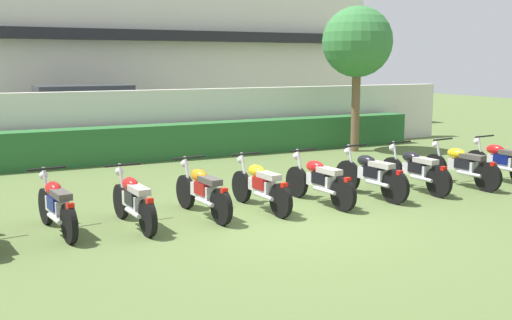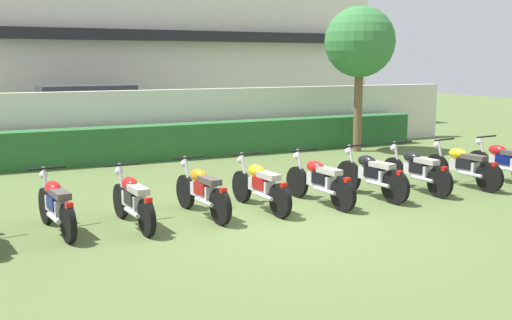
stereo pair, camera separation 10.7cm
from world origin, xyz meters
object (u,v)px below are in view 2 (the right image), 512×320
(motorcycle_in_row_3, at_px, (133,199))
(motorcycle_in_row_6, at_px, (319,180))
(parked_car, at_px, (93,117))
(motorcycle_in_row_8, at_px, (416,170))
(motorcycle_in_row_4, at_px, (202,190))
(motorcycle_in_row_9, at_px, (462,166))
(motorcycle_in_row_5, at_px, (260,185))
(tree_near_inspector, at_px, (360,43))
(motorcycle_in_row_10, at_px, (502,162))
(motorcycle_in_row_7, at_px, (371,174))
(motorcycle_in_row_2, at_px, (56,204))

(motorcycle_in_row_3, bearing_deg, motorcycle_in_row_6, -94.63)
(parked_car, bearing_deg, motorcycle_in_row_3, -97.50)
(parked_car, relative_size, motorcycle_in_row_8, 2.39)
(motorcycle_in_row_4, bearing_deg, motorcycle_in_row_8, -96.92)
(motorcycle_in_row_4, xyz_separation_m, motorcycle_in_row_9, (5.73, -0.10, -0.00))
(motorcycle_in_row_9, bearing_deg, motorcycle_in_row_4, 81.43)
(parked_car, xyz_separation_m, motorcycle_in_row_9, (5.87, -9.13, -0.49))
(motorcycle_in_row_5, height_order, motorcycle_in_row_6, motorcycle_in_row_6)
(motorcycle_in_row_3, xyz_separation_m, motorcycle_in_row_5, (2.29, 0.12, 0.00))
(motorcycle_in_row_8, bearing_deg, parked_car, 23.57)
(parked_car, relative_size, motorcycle_in_row_6, 2.36)
(motorcycle_in_row_3, xyz_separation_m, motorcycle_in_row_8, (5.76, 0.09, 0.01))
(motorcycle_in_row_4, bearing_deg, parked_car, -5.46)
(tree_near_inspector, height_order, motorcycle_in_row_6, tree_near_inspector)
(tree_near_inspector, distance_m, motorcycle_in_row_6, 7.22)
(motorcycle_in_row_4, xyz_separation_m, motorcycle_in_row_5, (1.08, -0.02, -0.00))
(motorcycle_in_row_3, relative_size, motorcycle_in_row_5, 0.96)
(motorcycle_in_row_3, bearing_deg, parked_car, -11.53)
(tree_near_inspector, height_order, motorcycle_in_row_8, tree_near_inspector)
(tree_near_inspector, xyz_separation_m, motorcycle_in_row_10, (0.21, -5.06, -2.65))
(parked_car, relative_size, motorcycle_in_row_10, 2.49)
(motorcycle_in_row_3, height_order, motorcycle_in_row_7, motorcycle_in_row_7)
(motorcycle_in_row_2, distance_m, motorcycle_in_row_10, 9.20)
(tree_near_inspector, xyz_separation_m, motorcycle_in_row_5, (-5.56, -4.97, -2.66))
(motorcycle_in_row_3, bearing_deg, motorcycle_in_row_2, 76.85)
(parked_car, height_order, motorcycle_in_row_10, parked_car)
(tree_near_inspector, height_order, motorcycle_in_row_4, tree_near_inspector)
(motorcycle_in_row_3, height_order, motorcycle_in_row_5, motorcycle_in_row_5)
(parked_car, relative_size, motorcycle_in_row_4, 2.38)
(motorcycle_in_row_9, height_order, motorcycle_in_row_10, motorcycle_in_row_10)
(motorcycle_in_row_3, xyz_separation_m, motorcycle_in_row_6, (3.45, 0.01, 0.01))
(motorcycle_in_row_6, distance_m, motorcycle_in_row_9, 3.49)
(motorcycle_in_row_3, relative_size, motorcycle_in_row_10, 1.00)
(motorcycle_in_row_9, bearing_deg, parked_car, 25.15)
(motorcycle_in_row_3, xyz_separation_m, motorcycle_in_row_9, (6.94, 0.04, 0.01))
(motorcycle_in_row_3, xyz_separation_m, motorcycle_in_row_10, (8.06, 0.03, 0.01))
(motorcycle_in_row_7, distance_m, motorcycle_in_row_10, 3.45)
(motorcycle_in_row_3, bearing_deg, motorcycle_in_row_4, -88.48)
(motorcycle_in_row_7, xyz_separation_m, motorcycle_in_row_8, (1.15, 0.07, -0.01))
(motorcycle_in_row_6, distance_m, motorcycle_in_row_8, 2.31)
(motorcycle_in_row_6, distance_m, motorcycle_in_row_7, 1.16)
(motorcycle_in_row_5, bearing_deg, motorcycle_in_row_8, -95.57)
(tree_near_inspector, relative_size, motorcycle_in_row_7, 2.20)
(tree_near_inspector, distance_m, motorcycle_in_row_2, 10.59)
(motorcycle_in_row_4, height_order, motorcycle_in_row_9, motorcycle_in_row_4)
(motorcycle_in_row_2, height_order, motorcycle_in_row_9, motorcycle_in_row_9)
(motorcycle_in_row_5, bearing_deg, motorcycle_in_row_10, -96.03)
(motorcycle_in_row_5, distance_m, motorcycle_in_row_8, 3.47)
(motorcycle_in_row_3, xyz_separation_m, motorcycle_in_row_7, (4.61, 0.02, 0.02))
(motorcycle_in_row_3, xyz_separation_m, motorcycle_in_row_4, (1.21, 0.14, 0.01))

